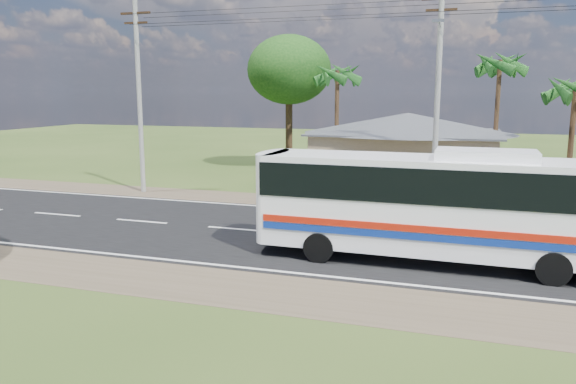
{
  "coord_description": "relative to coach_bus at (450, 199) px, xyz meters",
  "views": [
    {
      "loc": [
        4.58,
        -20.87,
        5.69
      ],
      "look_at": [
        -2.54,
        1.0,
        1.52
      ],
      "focal_mm": 35.0,
      "sensor_mm": 36.0,
      "label": 1
    }
  ],
  "objects": [
    {
      "name": "house",
      "position": [
        -3.06,
        15.14,
        0.45
      ],
      "size": [
        12.4,
        10.0,
        5.0
      ],
      "color": "tan",
      "rests_on": "ground"
    },
    {
      "name": "palm_near",
      "position": [
        5.44,
        13.15,
        3.51
      ],
      "size": [
        2.8,
        2.8,
        6.7
      ],
      "color": "#47301E",
      "rests_on": "ground"
    },
    {
      "name": "road",
      "position": [
        -4.06,
        2.15,
        -2.19
      ],
      "size": [
        120.0,
        16.0,
        0.03
      ],
      "color": "black",
      "rests_on": "ground"
    },
    {
      "name": "coach_bus",
      "position": [
        0.0,
        0.0,
        0.0
      ],
      "size": [
        12.4,
        2.79,
        3.84
      ],
      "rotation": [
        0.0,
        0.0,
        -0.01
      ],
      "color": "white",
      "rests_on": "ground"
    },
    {
      "name": "tree_behind_house",
      "position": [
        -12.06,
        20.15,
        4.92
      ],
      "size": [
        6.0,
        6.0,
        9.61
      ],
      "color": "#47301E",
      "rests_on": "ground"
    },
    {
      "name": "utility_poles",
      "position": [
        -1.39,
        8.63,
        3.57
      ],
      "size": [
        32.8,
        2.22,
        11.0
      ],
      "color": "#9E9E99",
      "rests_on": "ground"
    },
    {
      "name": "palm_mid",
      "position": [
        1.94,
        17.65,
        4.96
      ],
      "size": [
        2.8,
        2.8,
        8.2
      ],
      "color": "#47301E",
      "rests_on": "ground"
    },
    {
      "name": "ground",
      "position": [
        -4.06,
        2.15,
        -2.2
      ],
      "size": [
        120.0,
        120.0,
        0.0
      ],
      "primitive_type": "plane",
      "color": "#2C4017",
      "rests_on": "ground"
    },
    {
      "name": "palm_far",
      "position": [
        -8.06,
        18.15,
        4.48
      ],
      "size": [
        2.8,
        2.8,
        7.7
      ],
      "color": "#47301E",
      "rests_on": "ground"
    }
  ]
}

